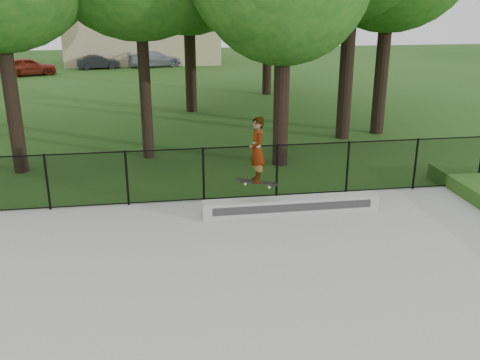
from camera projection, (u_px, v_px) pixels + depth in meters
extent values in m
plane|color=#214C15|center=(236.00, 331.00, 8.96)|extent=(100.00, 100.00, 0.00)
cube|color=#A7A8A3|center=(236.00, 329.00, 8.95)|extent=(14.00, 12.00, 0.06)
cube|color=#B2B3AD|center=(291.00, 205.00, 13.57)|extent=(4.52, 0.40, 0.41)
imported|color=maroon|center=(28.00, 66.00, 36.83)|extent=(3.94, 2.67, 1.25)
imported|color=black|center=(98.00, 62.00, 40.14)|extent=(2.99, 1.67, 1.03)
imported|color=gray|center=(155.00, 59.00, 41.34)|extent=(4.08, 2.44, 1.21)
cube|color=black|center=(257.00, 182.00, 13.14)|extent=(0.83, 0.23, 0.17)
imported|color=#A9DEDE|center=(257.00, 150.00, 12.87)|extent=(0.45, 0.63, 1.61)
cylinder|color=black|center=(47.00, 182.00, 13.62)|extent=(0.06, 0.06, 1.50)
cylinder|color=black|center=(127.00, 178.00, 13.91)|extent=(0.06, 0.06, 1.50)
cylinder|color=black|center=(203.00, 174.00, 14.20)|extent=(0.06, 0.06, 1.50)
cylinder|color=black|center=(277.00, 171.00, 14.49)|extent=(0.06, 0.06, 1.50)
cylinder|color=black|center=(348.00, 167.00, 14.78)|extent=(0.06, 0.06, 1.50)
cylinder|color=black|center=(415.00, 164.00, 15.07)|extent=(0.06, 0.06, 1.50)
cylinder|color=black|center=(203.00, 148.00, 13.96)|extent=(16.00, 0.04, 0.04)
cylinder|color=black|center=(204.00, 199.00, 14.43)|extent=(16.00, 0.04, 0.04)
cube|color=black|center=(203.00, 174.00, 14.20)|extent=(16.00, 0.01, 1.50)
cylinder|color=black|center=(11.00, 93.00, 16.20)|extent=(0.44, 0.44, 5.04)
cylinder|color=black|center=(145.00, 80.00, 17.67)|extent=(0.44, 0.44, 5.32)
cylinder|color=black|center=(281.00, 98.00, 17.04)|extent=(0.44, 0.44, 4.42)
cylinder|color=black|center=(347.00, 60.00, 20.04)|extent=(0.44, 0.44, 6.02)
cylinder|color=black|center=(190.00, 60.00, 25.04)|extent=(0.44, 0.44, 4.82)
cylinder|color=black|center=(267.00, 50.00, 29.42)|extent=(0.44, 0.44, 4.83)
cylinder|color=black|center=(382.00, 66.00, 20.89)|extent=(0.44, 0.44, 5.38)
cube|color=tan|center=(144.00, 37.00, 43.47)|extent=(12.00, 6.00, 4.00)
cube|color=#3F3833|center=(142.00, 10.00, 42.77)|extent=(12.40, 6.40, 0.30)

